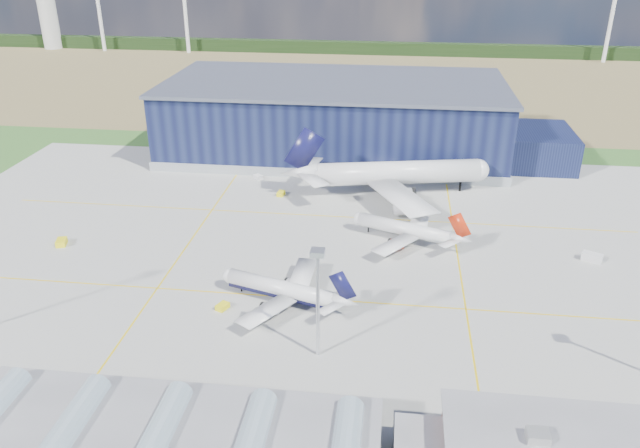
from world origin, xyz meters
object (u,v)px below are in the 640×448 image
Objects in this scene: hangar at (342,121)px; gse_cart_b at (258,177)px; airliner_navy at (281,281)px; airliner_widebody at (398,161)px; gse_tug_c at (281,194)px; light_mast_center at (318,286)px; gse_van_b at (592,257)px; gse_tug_a at (61,242)px; airliner_red at (405,222)px; gse_tug_b at (223,307)px; car_b at (411,427)px.

hangar is 47.31× the size of gse_cart_b.
airliner_widebody is (24.16, 67.00, 5.28)m from airliner_navy.
gse_cart_b is (-10.18, 13.42, -0.01)m from gse_tug_c.
gse_tug_c is at bearing 178.23° from airliner_widebody.
light_mast_center reaches higher than gse_van_b.
gse_tug_a is (-62.38, 20.03, -4.60)m from airliner_navy.
gse_tug_b is at bearing 66.18° from airliner_red.
gse_tug_b is 0.90× the size of car_b.
light_mast_center is at bearing -6.72° from gse_tug_b.
airliner_widebody reaches higher than car_b.
airliner_red is 0.51× the size of airliner_widebody.
car_b is (28.35, -36.00, -4.87)m from airliner_navy.
airliner_widebody reaches higher than gse_tug_c.
hangar is 107.03m from airliner_navy.
airliner_widebody is at bearing -92.56° from airliner_navy.
hangar reaches higher than gse_van_b.
airliner_navy is 10.25× the size of car_b.
light_mast_center is at bearing -111.19° from airliner_widebody.
hangar is 109.33m from gse_tug_a.
gse_cart_b is (-21.52, 74.00, -4.74)m from airliner_navy.
light_mast_center is at bearing -45.08° from gse_tug_a.
airliner_navy reaches higher than gse_van_b.
airliner_red is 47.19m from gse_van_b.
car_b is (25.10, -142.80, -11.08)m from hangar.
gse_cart_b is at bearing 159.27° from airliner_widebody.
car_b is (17.91, -18.00, -14.90)m from light_mast_center.
gse_tug_b reaches higher than car_b.
gse_van_b is at bearing -73.00° from gse_cart_b.
hangar reaches higher than car_b.
airliner_navy is 11.35× the size of gse_tug_b.
light_mast_center is 7.50× the size of gse_cart_b.
car_b is at bearing 112.85° from airliner_red.
car_b is at bearing -13.82° from gse_tug_b.
hangar reaches higher than airliner_red.
airliner_navy is at bearing 138.47° from gse_van_b.
airliner_widebody is at bearing 86.94° from gse_tug_b.
gse_tug_b is at bearing -43.62° from gse_tug_a.
airliner_navy is 46.08m from car_b.
airliner_navy reaches higher than gse_tug_a.
gse_cart_b reaches higher than gse_tug_b.
gse_van_b is at bearing -50.15° from airliner_widebody.
airliner_red is 70.19m from car_b.
airliner_navy is at bearing -70.60° from gse_tug_c.
gse_tug_c is at bearing 30.59° from car_b.
hangar is at bearing 18.22° from car_b.
hangar reaches higher than light_mast_center.
airliner_widebody is 20.26× the size of car_b.
car_b is (90.73, -56.03, -0.28)m from gse_tug_a.
airliner_red is 8.56× the size of gse_tug_a.
car_b is at bearing -80.03° from hangar.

